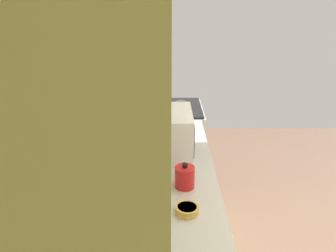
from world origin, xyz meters
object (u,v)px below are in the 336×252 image
oven_range (169,148)px  bowl (187,209)px  kettle (185,177)px  microwave (164,133)px

oven_range → bowl: bearing=-177.3°
bowl → kettle: bearing=0.0°
oven_range → bowl: oven_range is taller
oven_range → bowl: 1.75m
oven_range → kettle: (-1.43, -0.08, 0.49)m
oven_range → microwave: microwave is taller
oven_range → kettle: size_ratio=6.58×
bowl → microwave: bearing=10.1°
oven_range → kettle: bearing=-176.8°
oven_range → bowl: size_ratio=8.60×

